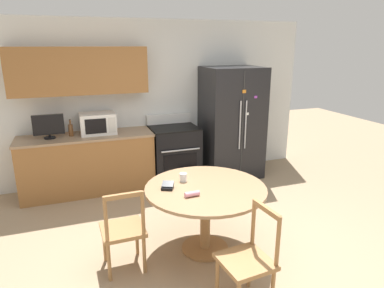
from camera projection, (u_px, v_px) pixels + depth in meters
The scene contains 14 objects.
ground_plane at pixel (222, 257), 3.71m from camera, with size 14.00×14.00×0.00m, color #9E8466.
back_wall at pixel (140, 94), 5.55m from camera, with size 5.20×0.44×2.60m.
kitchen_counter at pixel (88, 163), 5.25m from camera, with size 1.98×0.64×0.90m.
refrigerator at pixel (232, 123), 5.80m from camera, with size 0.95×0.80×1.86m.
oven_range at pixel (174, 154), 5.67m from camera, with size 0.76×0.68×1.08m.
microwave at pixel (98, 123), 5.20m from camera, with size 0.52×0.40×0.31m.
countertop_tv at pixel (48, 126), 4.90m from camera, with size 0.43×0.16×0.35m.
counter_bottle at pixel (71, 130), 5.06m from camera, with size 0.07×0.07×0.25m.
dining_table at pixel (205, 198), 3.68m from camera, with size 1.30×1.30×0.75m.
dining_chair_near at pixel (248, 260), 2.93m from camera, with size 0.46×0.46×0.90m.
dining_chair_left at pixel (123, 230), 3.40m from camera, with size 0.43×0.43×0.90m.
candle_glass at pixel (183, 178), 3.79m from camera, with size 0.08×0.08×0.09m.
folded_napkin at pixel (192, 194), 3.41m from camera, with size 0.15×0.06×0.05m.
wallet at pixel (168, 186), 3.59m from camera, with size 0.16×0.17×0.07m.
Camera 1 is at (-1.40, -2.91, 2.22)m, focal length 32.00 mm.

